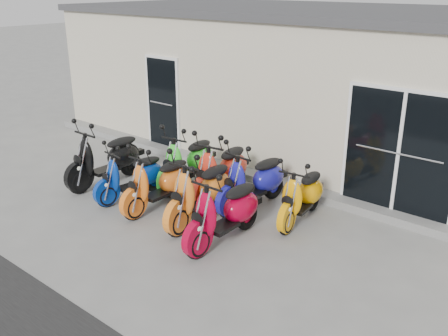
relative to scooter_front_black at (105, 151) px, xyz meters
The scene contains 15 objects.
ground 2.64m from the scooter_front_black, ahead, with size 80.00×80.00×0.00m, color gray.
building 5.95m from the scooter_front_black, 64.45° to the left, with size 14.00×6.00×3.20m, color beige.
roof_cap 6.42m from the scooter_front_black, 64.45° to the left, with size 14.20×6.20×0.16m, color #3F3F42.
front_step 3.38m from the scooter_front_black, 40.02° to the left, with size 14.00×0.40×0.15m, color gray.
door_left 2.44m from the scooter_front_black, 106.11° to the left, with size 1.07×0.08×2.22m, color black.
door_right 5.65m from the scooter_front_black, 23.95° to the left, with size 2.02×0.08×2.22m, color black.
scooter_front_black is the anchor object (origin of this frame).
scooter_front_blue 1.00m from the scooter_front_black, ahead, with size 0.60×1.64×1.21m, color #072F97, non-canonical shape.
scooter_front_orange_a 1.71m from the scooter_front_black, ahead, with size 0.65×1.78×1.31m, color orange, non-canonical shape.
scooter_front_orange_b 2.65m from the scooter_front_black, ahead, with size 0.70×1.94×1.43m, color orange, non-canonical shape.
scooter_front_red 3.47m from the scooter_front_black, ahead, with size 0.68×1.87×1.38m, color #AD0124, non-canonical shape.
scooter_back_green 1.68m from the scooter_front_black, 35.74° to the left, with size 0.68×1.86×1.37m, color #37E52F, non-canonical shape.
scooter_back_red 2.48m from the scooter_front_black, 22.11° to the left, with size 0.71×1.96×1.45m, color red, non-canonical shape.
scooter_back_blue 3.17m from the scooter_front_black, 18.11° to the left, with size 0.67×1.86×1.37m, color #1A1AA0, non-canonical shape.
scooter_back_yellow 4.13m from the scooter_front_black, 14.99° to the left, with size 0.61×1.69×1.25m, color #FFA503, non-canonical shape.
Camera 1 is at (5.43, -5.96, 3.96)m, focal length 40.00 mm.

